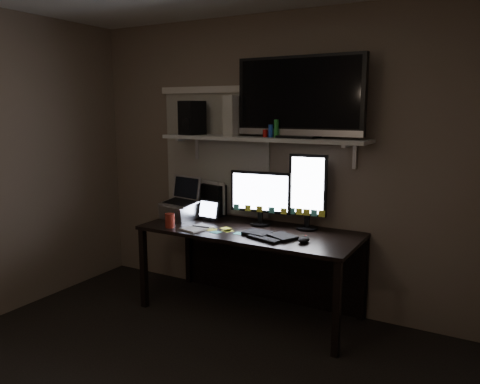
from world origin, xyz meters
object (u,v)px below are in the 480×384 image
Objects in this scene: cup at (170,220)px; speaker at (192,118)px; mouse at (304,240)px; monitor_portrait at (308,192)px; keyboard at (270,235)px; game_console at (236,116)px; tv at (299,97)px; tablet at (209,210)px; monitor_landscape at (260,198)px; laptop at (179,199)px; desk at (256,246)px.

cup is 0.40× the size of speaker.
mouse is 0.41× the size of speaker.
monitor_portrait is 0.50m from keyboard.
game_console is at bearing 156.96° from mouse.
cup is 1.46m from tv.
tv is (0.78, 0.12, 0.98)m from tablet.
tv is at bearing 26.64° from cup.
monitor_landscape is 0.50× the size of tv.
mouse is 1.03× the size of cup.
tablet is 0.58× the size of laptop.
mouse is 1.12m from tv.
monitor_portrait is 1.71× the size of laptop.
monitor_portrait is 2.12× the size of speaker.
game_console reaches higher than tablet.
tv is at bearing -163.73° from monitor_portrait.
speaker reaches higher than monitor_landscape.
monitor_landscape is 1.45× the size of laptop.
mouse is at bearing -8.08° from tablet.
monitor_landscape is 0.85× the size of monitor_portrait.
speaker is at bearing 178.83° from keyboard.
monitor_landscape is at bearing 81.70° from desk.
monitor_landscape is (0.01, 0.05, 0.41)m from desk.
keyboard is 1.16× the size of laptop.
cup is at bearing -69.85° from speaker.
tablet is (-0.46, -0.09, -0.14)m from monitor_landscape.
game_console is at bearing 163.17° from monitor_landscape.
keyboard is at bearing 1.08° from laptop.
tv reaches higher than laptop.
monitor_landscape reaches higher than keyboard.
monitor_landscape is 0.78m from cup.
game_console is (-0.79, 0.37, 0.90)m from mouse.
cup is at bearing -171.63° from mouse.
tablet reaches higher than mouse.
monitor_portrait is at bearing 26.23° from cup.
mouse is at bearing -57.59° from tv.
game_console reaches higher than mouse.
monitor_portrait reaches higher than mouse.
monitor_landscape reaches higher than desk.
keyboard is 1.44× the size of speaker.
desk is 1.27m from speaker.
tv is at bearing 13.52° from tablet.
tablet is at bearing -175.50° from desk.
laptop is 0.34m from cup.
laptop is at bearing -162.37° from tablet.
desk is 8.35× the size of tablet.
cup is at bearing -147.55° from desk.
mouse is 1.15m from cup.
monitor_portrait is (0.41, 0.11, 0.49)m from desk.
speaker reaches higher than laptop.
game_console is at bearing 19.50° from speaker.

